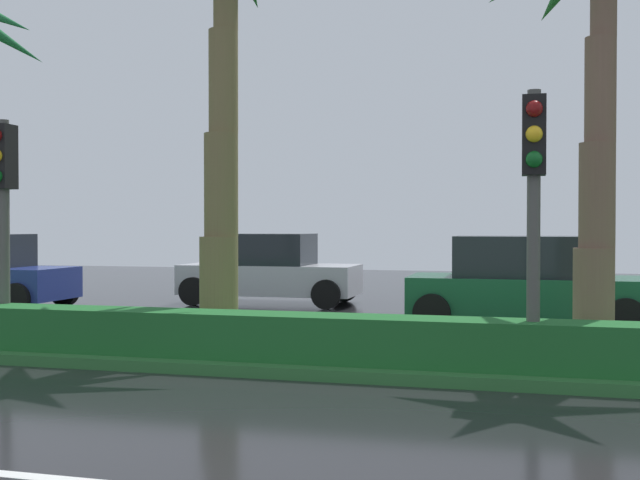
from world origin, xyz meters
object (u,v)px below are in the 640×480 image
Objects in this scene: traffic_signal_median_right at (534,178)px; car_in_traffic_third at (523,284)px; traffic_signal_median_left at (3,190)px; car_in_traffic_second at (268,270)px; palm_tree_centre at (603,1)px.

car_in_traffic_third is at bearing 91.27° from traffic_signal_median_right.
car_in_traffic_third is at bearing 33.57° from traffic_signal_median_left.
car_in_traffic_second is (-6.19, 8.38, -1.67)m from traffic_signal_median_right.
palm_tree_centre is 5.61m from car_in_traffic_third.
car_in_traffic_second is 1.00× the size of car_in_traffic_third.
car_in_traffic_third is at bearing 106.17° from palm_tree_centre.
palm_tree_centre is at bearing 60.21° from traffic_signal_median_right.
palm_tree_centre reaches higher than traffic_signal_median_right.
palm_tree_centre is 1.48× the size of car_in_traffic_third.
car_in_traffic_second and car_in_traffic_third have the same top height.
traffic_signal_median_right is 0.79× the size of car_in_traffic_third.
car_in_traffic_second is 6.84m from car_in_traffic_third.
traffic_signal_median_left is 9.16m from car_in_traffic_third.
palm_tree_centre is at bearing -43.45° from car_in_traffic_second.
traffic_signal_median_right is 10.55m from car_in_traffic_second.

